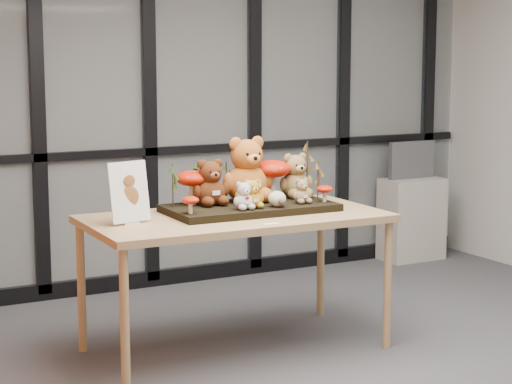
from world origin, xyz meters
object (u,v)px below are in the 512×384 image
mushroom_front_right (325,193)px  sign_holder (129,194)px  display_table (235,225)px  cabinet (412,219)px  bear_white_bow (244,194)px  bear_beige_small (302,189)px  plush_cream_hedgehog (277,198)px  monitor (412,160)px  bear_pooh_yellow (247,166)px  bear_brown_medium (210,180)px  diorama_tray (250,208)px  bear_small_yellow (252,192)px  mushroom_front_left (190,204)px  bear_tan_back (295,173)px  mushroom_back_left (192,186)px  mushroom_back_right (272,177)px

mushroom_front_right → sign_holder: (-1.24, 0.11, 0.07)m
display_table → cabinet: size_ratio=2.53×
bear_white_bow → bear_beige_small: bearing=5.9°
bear_white_bow → plush_cream_hedgehog: (0.22, -0.01, -0.04)m
display_table → monitor: 2.91m
bear_pooh_yellow → bear_brown_medium: bear_pooh_yellow is taller
diorama_tray → bear_brown_medium: (-0.22, 0.09, 0.18)m
bear_small_yellow → cabinet: (2.40, 1.55, -0.62)m
mushroom_front_left → mushroom_front_right: 0.91m
bear_brown_medium → monitor: bearing=28.8°
sign_holder → bear_brown_medium: bearing=-0.4°
bear_tan_back → bear_small_yellow: bear_tan_back is taller
bear_pooh_yellow → bear_white_bow: 0.33m
bear_tan_back → bear_beige_small: 0.25m
bear_beige_small → cabinet: bearing=38.0°
diorama_tray → monitor: (2.35, 1.44, 0.02)m
bear_brown_medium → bear_beige_small: (0.52, -0.21, -0.07)m
mushroom_back_left → mushroom_front_right: (0.76, -0.30, -0.06)m
bear_brown_medium → bear_tan_back: 0.61m
mushroom_front_right → monitor: monitor is taller
bear_beige_small → bear_brown_medium: bearing=159.7°
display_table → mushroom_front_right: bearing=-5.9°
bear_small_yellow → sign_holder: (-0.74, 0.10, 0.03)m
bear_white_bow → mushroom_back_right: 0.44m
mushroom_back_left → mushroom_front_right: 0.82m
bear_tan_back → bear_small_yellow: size_ratio=1.61×
mushroom_front_left → monitor: monitor is taller
cabinet → mushroom_back_left: bearing=-154.7°
sign_holder → plush_cream_hedgehog: bearing=-21.0°
bear_beige_small → mushroom_back_right: bearing=108.6°
mushroom_back_right → sign_holder: 1.03m
mushroom_back_left → mushroom_front_left: (-0.15, -0.29, -0.06)m
mushroom_front_left → mushroom_front_right: bearing=-0.4°
bear_pooh_yellow → mushroom_back_right: bear_pooh_yellow is taller
display_table → mushroom_front_left: bearing=-167.1°
bear_tan_back → bear_white_bow: bear_tan_back is taller
plush_cream_hedgehog → mushroom_front_left: bearing=178.3°
bear_small_yellow → bear_white_bow: (-0.07, -0.02, -0.00)m
mushroom_back_left → mushroom_front_right: size_ratio=2.02×
bear_brown_medium → sign_holder: bearing=-166.5°
bear_brown_medium → bear_white_bow: bear_brown_medium is taller
bear_small_yellow → mushroom_back_left: size_ratio=0.84×
bear_white_bow → sign_holder: 0.68m
sign_holder → mushroom_back_left: bearing=9.2°
bear_small_yellow → diorama_tray: bearing=68.2°
mushroom_back_left → bear_tan_back: bearing=-4.0°
mushroom_front_right → monitor: 2.47m
bear_white_bow → bear_pooh_yellow: bearing=60.3°
diorama_tray → mushroom_front_right: bearing=-15.6°
bear_pooh_yellow → bear_tan_back: bearing=0.7°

